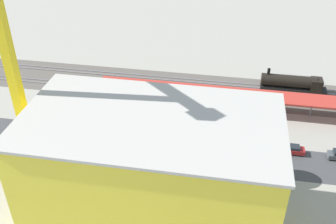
% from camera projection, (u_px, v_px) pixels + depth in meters
% --- Properties ---
extents(ground_plane, '(206.69, 206.69, 0.00)m').
position_uv_depth(ground_plane, '(219.00, 138.00, 79.13)').
color(ground_plane, '#9E998C').
rests_on(ground_plane, ground).
extents(rail_bed, '(129.38, 16.75, 0.01)m').
position_uv_depth(rail_bed, '(226.00, 91.00, 94.93)').
color(rail_bed, '#5B544C').
rests_on(rail_bed, ground).
extents(street_asphalt, '(129.30, 10.82, 0.01)m').
position_uv_depth(street_asphalt, '(217.00, 155.00, 74.57)').
color(street_asphalt, '#424244').
rests_on(street_asphalt, ground).
extents(track_rails, '(129.17, 10.31, 0.12)m').
position_uv_depth(track_rails, '(226.00, 90.00, 94.84)').
color(track_rails, '#9E9EA8').
rests_on(track_rails, ground).
extents(platform_canopy_near, '(64.87, 6.21, 4.31)m').
position_uv_depth(platform_canopy_near, '(243.00, 95.00, 85.52)').
color(platform_canopy_near, '#B73328').
rests_on(platform_canopy_near, ground).
extents(locomotive, '(15.51, 3.18, 5.29)m').
position_uv_depth(locomotive, '(294.00, 83.00, 94.24)').
color(locomotive, black).
rests_on(locomotive, ground).
extents(parked_car_1, '(4.62, 1.96, 1.71)m').
position_uv_depth(parked_car_1, '(292.00, 150.00, 74.77)').
color(parked_car_1, black).
rests_on(parked_car_1, ground).
extents(parked_car_2, '(4.14, 2.01, 1.55)m').
position_uv_depth(parked_car_2, '(250.00, 145.00, 76.11)').
color(parked_car_2, black).
rests_on(parked_car_2, ground).
extents(parked_car_3, '(4.74, 1.81, 1.72)m').
position_uv_depth(parked_car_3, '(203.00, 139.00, 77.55)').
color(parked_car_3, black).
rests_on(parked_car_3, ground).
extents(parked_car_4, '(4.14, 2.13, 1.54)m').
position_uv_depth(parked_car_4, '(162.00, 136.00, 78.49)').
color(parked_car_4, black).
rests_on(parked_car_4, ground).
extents(parked_car_5, '(4.10, 1.91, 1.69)m').
position_uv_depth(parked_car_5, '(125.00, 129.00, 80.47)').
color(parked_car_5, black).
rests_on(parked_car_5, ground).
extents(construction_building, '(34.16, 19.12, 18.74)m').
position_uv_depth(construction_building, '(152.00, 175.00, 56.13)').
color(construction_building, yellow).
rests_on(construction_building, ground).
extents(construction_roof_slab, '(34.77, 19.73, 0.40)m').
position_uv_depth(construction_roof_slab, '(151.00, 120.00, 50.91)').
color(construction_roof_slab, '#B7B2A8').
rests_on(construction_roof_slab, construction_building).
extents(tower_crane, '(19.53, 17.52, 40.69)m').
position_uv_depth(tower_crane, '(6.00, 60.00, 55.32)').
color(tower_crane, gray).
rests_on(tower_crane, ground).
extents(box_truck_0, '(9.93, 2.56, 3.39)m').
position_uv_depth(box_truck_0, '(205.00, 159.00, 71.00)').
color(box_truck_0, black).
rests_on(box_truck_0, ground).
extents(street_tree_3, '(4.98, 4.98, 7.10)m').
position_uv_depth(street_tree_3, '(272.00, 157.00, 67.05)').
color(street_tree_3, brown).
rests_on(street_tree_3, ground).
extents(traffic_light, '(0.50, 0.36, 7.09)m').
position_uv_depth(traffic_light, '(192.00, 147.00, 69.25)').
color(traffic_light, '#333333').
rests_on(traffic_light, ground).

